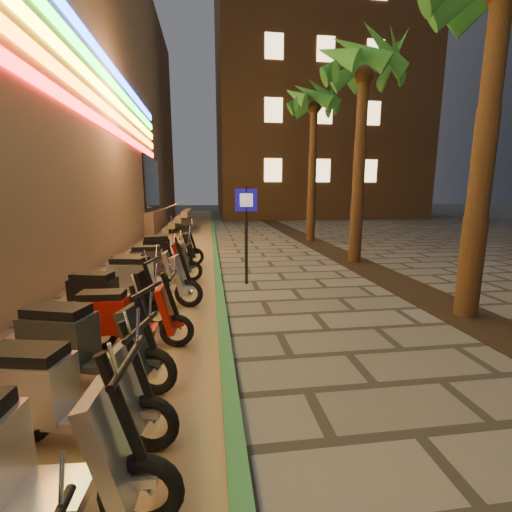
{
  "coord_description": "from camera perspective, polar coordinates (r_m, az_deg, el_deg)",
  "views": [
    {
      "loc": [
        -1.07,
        -3.49,
        2.25
      ],
      "look_at": [
        -0.32,
        2.13,
        1.2
      ],
      "focal_mm": 24.0,
      "sensor_mm": 36.0,
      "label": 1
    }
  ],
  "objects": [
    {
      "name": "scooter_11",
      "position": [
        10.68,
        -14.76,
        1.03
      ],
      "size": [
        1.82,
        0.81,
        1.28
      ],
      "rotation": [
        0.0,
        0.0,
        0.2
      ],
      "color": "black",
      "rests_on": "ground"
    },
    {
      "name": "ground",
      "position": [
        4.29,
        8.61,
        -21.29
      ],
      "size": [
        120.0,
        120.0,
        0.0
      ],
      "primitive_type": "plane",
      "color": "#474442",
      "rests_on": "ground"
    },
    {
      "name": "scooter_6",
      "position": [
        6.34,
        -23.35,
        -6.19
      ],
      "size": [
        1.71,
        0.81,
        1.21
      ],
      "rotation": [
        0.0,
        0.0,
        -0.23
      ],
      "color": "black",
      "rests_on": "ground"
    },
    {
      "name": "planting_strip",
      "position": [
        9.95,
        20.62,
        -3.19
      ],
      "size": [
        1.2,
        40.0,
        0.02
      ],
      "primitive_type": "cube",
      "color": "black",
      "rests_on": "ground"
    },
    {
      "name": "scooter_7",
      "position": [
        7.14,
        -18.02,
        -3.68
      ],
      "size": [
        1.85,
        0.83,
        1.3
      ],
      "rotation": [
        0.0,
        0.0,
        -0.2
      ],
      "color": "black",
      "rests_on": "ground"
    },
    {
      "name": "green_curb",
      "position": [
        13.67,
        -6.86,
        1.18
      ],
      "size": [
        0.18,
        60.0,
        0.1
      ],
      "primitive_type": "cube",
      "color": "#276839",
      "rests_on": "ground"
    },
    {
      "name": "scooter_4",
      "position": [
        4.51,
        -27.06,
        -12.79
      ],
      "size": [
        1.8,
        0.95,
        1.28
      ],
      "rotation": [
        0.0,
        0.0,
        -0.3
      ],
      "color": "black",
      "rests_on": "ground"
    },
    {
      "name": "apartment_block",
      "position": [
        38.28,
        8.74,
        25.95
      ],
      "size": [
        18.0,
        16.06,
        25.0
      ],
      "color": "brown",
      "rests_on": "ground"
    },
    {
      "name": "scooter_9",
      "position": [
        8.93,
        -16.01,
        -0.97
      ],
      "size": [
        1.74,
        0.61,
        1.23
      ],
      "rotation": [
        0.0,
        0.0,
        0.02
      ],
      "color": "black",
      "rests_on": "ground"
    },
    {
      "name": "pedestrian_sign",
      "position": [
        8.34,
        -1.64,
        5.78
      ],
      "size": [
        0.53,
        0.1,
        2.41
      ],
      "rotation": [
        0.0,
        0.0,
        0.07
      ],
      "color": "black",
      "rests_on": "ground"
    },
    {
      "name": "palm_c",
      "position": [
        12.0,
        17.57,
        26.91
      ],
      "size": [
        2.97,
        3.02,
        6.91
      ],
      "color": "#472D19",
      "rests_on": "ground"
    },
    {
      "name": "parking_strip",
      "position": [
        13.76,
        -13.95,
        0.82
      ],
      "size": [
        3.4,
        60.0,
        0.01
      ],
      "primitive_type": "cube",
      "color": "#8C7251",
      "rests_on": "ground"
    },
    {
      "name": "scooter_8",
      "position": [
        8.09,
        -18.75,
        -2.5
      ],
      "size": [
        1.65,
        0.58,
        1.17
      ],
      "rotation": [
        0.0,
        0.0,
        -0.02
      ],
      "color": "black",
      "rests_on": "ground"
    },
    {
      "name": "scooter_3",
      "position": [
        3.67,
        -30.23,
        -19.05
      ],
      "size": [
        1.73,
        0.79,
        1.22
      ],
      "rotation": [
        0.0,
        0.0,
        -0.21
      ],
      "color": "black",
      "rests_on": "ground"
    },
    {
      "name": "palm_d",
      "position": [
        16.59,
        9.66,
        23.25
      ],
      "size": [
        2.97,
        3.02,
        7.16
      ],
      "color": "#472D19",
      "rests_on": "ground"
    },
    {
      "name": "scooter_5",
      "position": [
        5.35,
        -21.46,
        -9.41
      ],
      "size": [
        1.62,
        0.57,
        1.14
      ],
      "rotation": [
        0.0,
        0.0,
        -0.05
      ],
      "color": "black",
      "rests_on": "ground"
    },
    {
      "name": "scooter_10",
      "position": [
        9.84,
        -16.4,
        -0.41
      ],
      "size": [
        1.49,
        0.52,
        1.06
      ],
      "rotation": [
        0.0,
        0.0,
        0.01
      ],
      "color": "black",
      "rests_on": "ground"
    }
  ]
}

